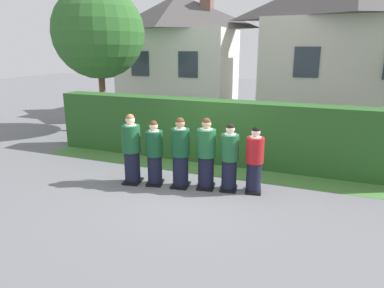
{
  "coord_description": "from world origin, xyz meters",
  "views": [
    {
      "loc": [
        2.84,
        -7.19,
        3.17
      ],
      "look_at": [
        0.0,
        0.0,
        1.05
      ],
      "focal_mm": 32.8,
      "sensor_mm": 36.0,
      "label": 1
    }
  ],
  "objects_px": {
    "student_front_row_1": "(154,155)",
    "student_front_row_3": "(206,155)",
    "student_front_row_2": "(180,154)",
    "student_front_row_4": "(229,159)",
    "student_in_red_blazer": "(254,162)",
    "student_front_row_0": "(132,151)"
  },
  "relations": [
    {
      "from": "student_in_red_blazer",
      "to": "student_front_row_4",
      "type": "bearing_deg",
      "value": -171.27
    },
    {
      "from": "student_front_row_2",
      "to": "student_front_row_3",
      "type": "height_order",
      "value": "student_front_row_3"
    },
    {
      "from": "student_front_row_4",
      "to": "student_in_red_blazer",
      "type": "height_order",
      "value": "student_front_row_4"
    },
    {
      "from": "student_front_row_0",
      "to": "student_front_row_1",
      "type": "xyz_separation_m",
      "value": [
        0.56,
        0.1,
        -0.07
      ]
    },
    {
      "from": "student_front_row_2",
      "to": "student_in_red_blazer",
      "type": "distance_m",
      "value": 1.7
    },
    {
      "from": "student_in_red_blazer",
      "to": "student_front_row_0",
      "type": "bearing_deg",
      "value": -170.12
    },
    {
      "from": "student_front_row_3",
      "to": "student_in_red_blazer",
      "type": "relative_size",
      "value": 1.1
    },
    {
      "from": "student_front_row_4",
      "to": "student_front_row_3",
      "type": "bearing_deg",
      "value": -171.46
    },
    {
      "from": "student_in_red_blazer",
      "to": "student_front_row_3",
      "type": "bearing_deg",
      "value": -171.37
    },
    {
      "from": "student_front_row_0",
      "to": "student_front_row_2",
      "type": "distance_m",
      "value": 1.2
    },
    {
      "from": "student_front_row_2",
      "to": "student_in_red_blazer",
      "type": "bearing_deg",
      "value": 10.24
    },
    {
      "from": "student_front_row_2",
      "to": "student_front_row_4",
      "type": "xyz_separation_m",
      "value": [
        1.12,
        0.22,
        -0.05
      ]
    },
    {
      "from": "student_front_row_0",
      "to": "student_front_row_4",
      "type": "relative_size",
      "value": 1.08
    },
    {
      "from": "student_front_row_1",
      "to": "student_front_row_2",
      "type": "xyz_separation_m",
      "value": [
        0.63,
        0.09,
        0.05
      ]
    },
    {
      "from": "student_front_row_0",
      "to": "student_front_row_2",
      "type": "height_order",
      "value": "student_front_row_0"
    },
    {
      "from": "student_front_row_1",
      "to": "student_front_row_3",
      "type": "bearing_deg",
      "value": 10.8
    },
    {
      "from": "student_front_row_2",
      "to": "student_in_red_blazer",
      "type": "height_order",
      "value": "student_front_row_2"
    },
    {
      "from": "student_front_row_1",
      "to": "student_front_row_3",
      "type": "height_order",
      "value": "student_front_row_3"
    },
    {
      "from": "student_front_row_1",
      "to": "student_front_row_0",
      "type": "bearing_deg",
      "value": -169.7
    },
    {
      "from": "student_front_row_2",
      "to": "student_front_row_3",
      "type": "distance_m",
      "value": 0.6
    },
    {
      "from": "student_front_row_1",
      "to": "student_front_row_2",
      "type": "height_order",
      "value": "student_front_row_2"
    },
    {
      "from": "student_front_row_1",
      "to": "student_front_row_4",
      "type": "distance_m",
      "value": 1.77
    }
  ]
}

